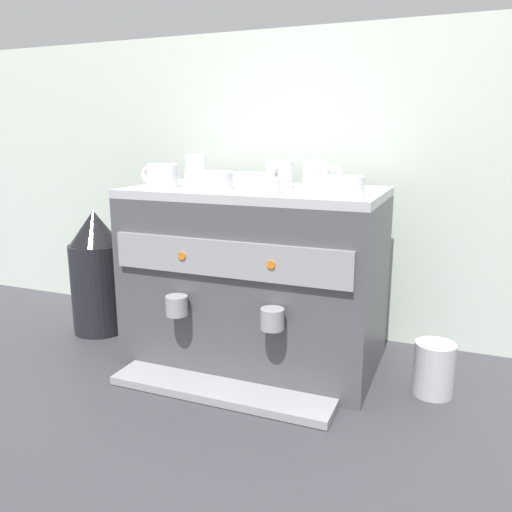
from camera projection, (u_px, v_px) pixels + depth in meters
ground_plane at (256, 358)px, 1.49m from camera, size 4.00×4.00×0.00m
tiled_backsplash_wall at (290, 186)px, 1.64m from camera, size 2.80×0.03×0.94m
espresso_machine at (255, 277)px, 1.43m from camera, size 0.67×0.48×0.49m
ceramic_cup_0 at (317, 174)px, 1.39m from camera, size 0.11×0.07×0.07m
ceramic_cup_1 at (196, 169)px, 1.49m from camera, size 0.09×0.09×0.08m
ceramic_cup_2 at (279, 175)px, 1.35m from camera, size 0.07×0.11×0.07m
ceramic_cup_3 at (162, 176)px, 1.38m from camera, size 0.12×0.08×0.06m
ceramic_bowl_0 at (340, 185)px, 1.25m from camera, size 0.12×0.12×0.04m
ceramic_bowl_1 at (249, 179)px, 1.45m from camera, size 0.11×0.11×0.03m
ceramic_bowl_2 at (258, 186)px, 1.26m from camera, size 0.11×0.11×0.04m
ceramic_bowl_3 at (209, 181)px, 1.35m from camera, size 0.13×0.13×0.04m
coffee_grinder at (97, 273)px, 1.66m from camera, size 0.17×0.17×0.40m
milk_pitcher at (434, 369)px, 1.27m from camera, size 0.10×0.10×0.13m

